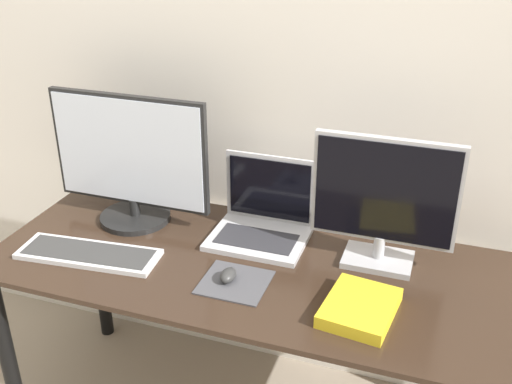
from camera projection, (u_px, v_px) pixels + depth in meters
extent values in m
cube|color=silver|center=(291.00, 62.00, 2.00)|extent=(7.00, 0.05, 2.50)
cube|color=#332319|center=(251.00, 266.00, 1.90)|extent=(1.69, 0.69, 0.02)
cylinder|color=black|center=(7.00, 355.00, 2.04)|extent=(0.05, 0.05, 0.68)
cylinder|color=black|center=(99.00, 267.00, 2.53)|extent=(0.05, 0.05, 0.68)
cylinder|color=black|center=(493.00, 349.00, 2.07)|extent=(0.05, 0.05, 0.68)
cylinder|color=black|center=(136.00, 217.00, 2.15)|extent=(0.25, 0.25, 0.02)
cylinder|color=black|center=(135.00, 207.00, 2.13)|extent=(0.04, 0.04, 0.06)
cube|color=black|center=(130.00, 151.00, 2.04)|extent=(0.57, 0.02, 0.39)
cube|color=silver|center=(128.00, 152.00, 2.03)|extent=(0.55, 0.01, 0.37)
cube|color=#B2B2B7|center=(378.00, 259.00, 1.90)|extent=(0.22, 0.15, 0.02)
cylinder|color=#B2B2B7|center=(379.00, 247.00, 1.88)|extent=(0.04, 0.04, 0.07)
cube|color=#B2B2B7|center=(385.00, 191.00, 1.80)|extent=(0.44, 0.02, 0.34)
cube|color=black|center=(384.00, 192.00, 1.78)|extent=(0.42, 0.01, 0.31)
cube|color=silver|center=(258.00, 239.00, 2.02)|extent=(0.32, 0.25, 0.02)
cube|color=#2D2D33|center=(256.00, 239.00, 2.00)|extent=(0.26, 0.14, 0.00)
cube|color=silver|center=(270.00, 188.00, 2.07)|extent=(0.32, 0.01, 0.24)
cube|color=black|center=(270.00, 189.00, 2.06)|extent=(0.29, 0.00, 0.21)
cube|color=silver|center=(89.00, 254.00, 1.93)|extent=(0.47, 0.19, 0.02)
cube|color=#383838|center=(88.00, 252.00, 1.93)|extent=(0.43, 0.16, 0.00)
cube|color=#47474C|center=(235.00, 282.00, 1.80)|extent=(0.20, 0.19, 0.00)
ellipsoid|color=#333333|center=(228.00, 275.00, 1.79)|extent=(0.05, 0.07, 0.04)
cube|color=yellow|center=(360.00, 308.00, 1.66)|extent=(0.21, 0.25, 0.04)
cube|color=white|center=(360.00, 308.00, 1.66)|extent=(0.20, 0.25, 0.03)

